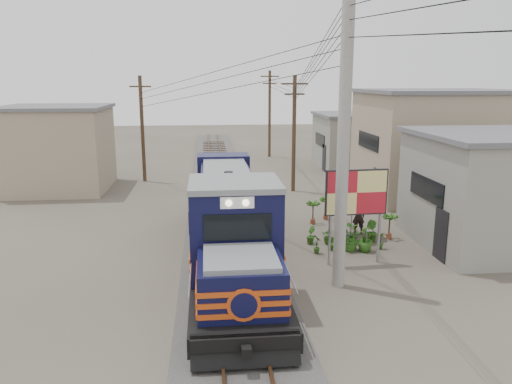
{
  "coord_description": "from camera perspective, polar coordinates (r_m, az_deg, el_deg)",
  "views": [
    {
      "loc": [
        -0.81,
        -15.79,
        6.78
      ],
      "look_at": [
        1.21,
        4.27,
        2.2
      ],
      "focal_mm": 35.0,
      "sensor_mm": 36.0,
      "label": 1
    }
  ],
  "objects": [
    {
      "name": "wooden_pole_left",
      "position": [
        34.19,
        -12.87,
        7.27
      ],
      "size": [
        1.6,
        0.24,
        7.0
      ],
      "color": "#4C3826",
      "rests_on": "ground"
    },
    {
      "name": "utility_pole_main",
      "position": [
        15.99,
        9.99,
        6.21
      ],
      "size": [
        0.4,
        0.4,
        10.0
      ],
      "color": "#9E9B93",
      "rests_on": "ground"
    },
    {
      "name": "locomotive",
      "position": [
        18.55,
        -3.03,
        -3.33
      ],
      "size": [
        2.74,
        14.9,
        3.69
      ],
      "color": "black",
      "rests_on": "ground"
    },
    {
      "name": "plant_nursery",
      "position": [
        20.8,
        10.58,
        -5.11
      ],
      "size": [
        3.15,
        1.99,
        1.09
      ],
      "color": "#2B5E1A",
      "rests_on": "ground"
    },
    {
      "name": "power_lines",
      "position": [
        24.31,
        -4.31,
        14.61
      ],
      "size": [
        9.65,
        19.0,
        3.3
      ],
      "color": "black",
      "rests_on": "ground"
    },
    {
      "name": "vendor",
      "position": [
        22.76,
        11.63,
        -2.76
      ],
      "size": [
        0.6,
        0.42,
        1.56
      ],
      "primitive_type": "imported",
      "rotation": [
        0.0,
        0.0,
        3.06
      ],
      "color": "black",
      "rests_on": "ground"
    },
    {
      "name": "ground",
      "position": [
        17.2,
        -2.63,
        -10.43
      ],
      "size": [
        120.0,
        120.0,
        0.0
      ],
      "primitive_type": "plane",
      "color": "#473F35",
      "rests_on": "ground"
    },
    {
      "name": "track",
      "position": [
        26.61,
        -3.83,
        -1.41
      ],
      "size": [
        1.15,
        70.0,
        0.12
      ],
      "color": "#51331E",
      "rests_on": "ground"
    },
    {
      "name": "wooden_pole_mid",
      "position": [
        30.42,
        4.36,
        6.91
      ],
      "size": [
        1.6,
        0.24,
        7.0
      ],
      "color": "#4C3826",
      "rests_on": "ground"
    },
    {
      "name": "market_umbrella",
      "position": [
        21.85,
        10.99,
        0.09
      ],
      "size": [
        2.7,
        2.7,
        2.34
      ],
      "rotation": [
        0.0,
        0.0,
        0.33
      ],
      "color": "black",
      "rests_on": "ground"
    },
    {
      "name": "billboard",
      "position": [
        18.51,
        11.4,
        -0.32
      ],
      "size": [
        2.33,
        0.24,
        3.6
      ],
      "rotation": [
        0.0,
        0.0,
        0.05
      ],
      "color": "#99999E",
      "rests_on": "ground"
    },
    {
      "name": "shophouse_left",
      "position": [
        33.35,
        -21.78,
        4.7
      ],
      "size": [
        6.3,
        6.3,
        5.2
      ],
      "color": "gray",
      "rests_on": "ground"
    },
    {
      "name": "ballast",
      "position": [
        26.66,
        -3.83,
        -1.79
      ],
      "size": [
        3.6,
        70.0,
        0.16
      ],
      "primitive_type": "cube",
      "color": "#595651",
      "rests_on": "ground"
    },
    {
      "name": "wooden_pole_far",
      "position": [
        44.24,
        1.56,
        9.1
      ],
      "size": [
        1.6,
        0.24,
        7.5
      ],
      "color": "#4C3826",
      "rests_on": "ground"
    },
    {
      "name": "shophouse_mid",
      "position": [
        31.03,
        19.78,
        5.25
      ],
      "size": [
        8.4,
        7.35,
        6.2
      ],
      "color": "gray",
      "rests_on": "ground"
    },
    {
      "name": "shophouse_back",
      "position": [
        39.87,
        11.58,
        5.81
      ],
      "size": [
        6.3,
        6.3,
        4.2
      ],
      "color": "gray",
      "rests_on": "ground"
    },
    {
      "name": "shophouse_front",
      "position": [
        22.89,
        26.91,
        0.26
      ],
      "size": [
        7.35,
        6.3,
        4.7
      ],
      "color": "gray",
      "rests_on": "ground"
    }
  ]
}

